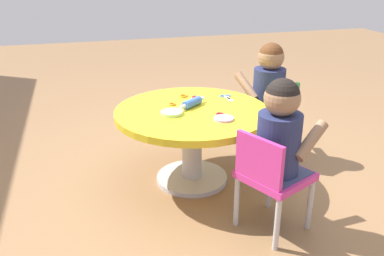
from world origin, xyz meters
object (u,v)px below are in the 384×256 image
(seated_child_left, at_px, (280,131))
(child_chair_right, at_px, (271,115))
(child_chair_left, at_px, (271,176))
(craft_scissors, at_px, (227,97))
(rolling_pin, at_px, (192,103))
(craft_table, at_px, (192,127))
(seated_child_right, at_px, (269,81))

(seated_child_left, bearing_deg, child_chair_right, -24.04)
(child_chair_left, bearing_deg, craft_scissors, -3.22)
(seated_child_left, xyz_separation_m, rolling_pin, (0.62, 0.26, -0.04))
(seated_child_left, relative_size, craft_scissors, 3.80)
(craft_table, bearing_deg, rolling_pin, -15.98)
(craft_table, bearing_deg, seated_child_left, -154.96)
(child_chair_right, bearing_deg, craft_scissors, 95.07)
(seated_child_right, bearing_deg, craft_table, 110.57)
(child_chair_left, bearing_deg, craft_table, 21.44)
(child_chair_right, height_order, rolling_pin, child_chair_right)
(seated_child_left, bearing_deg, craft_scissors, -0.45)
(craft_scissors, bearing_deg, rolling_pin, 112.73)
(seated_child_left, height_order, seated_child_right, same)
(child_chair_right, bearing_deg, rolling_pin, 103.15)
(rolling_pin, relative_size, craft_scissors, 1.46)
(seated_child_left, bearing_deg, seated_child_right, -22.19)
(child_chair_right, xyz_separation_m, rolling_pin, (-0.14, 0.59, 0.19))
(craft_table, relative_size, seated_child_right, 1.78)
(child_chair_left, xyz_separation_m, seated_child_left, (0.02, -0.04, 0.23))
(child_chair_right, relative_size, craft_scissors, 3.99)
(craft_table, relative_size, seated_child_left, 1.78)
(craft_scissors, bearing_deg, seated_child_right, -78.15)
(craft_scissors, bearing_deg, child_chair_left, 176.78)
(child_chair_left, bearing_deg, rolling_pin, 18.94)
(craft_table, height_order, craft_scissors, craft_scissors)
(craft_table, xyz_separation_m, seated_child_left, (-0.57, -0.27, 0.17))
(craft_table, distance_m, seated_child_left, 0.66)
(child_chair_left, relative_size, child_chair_right, 1.00)
(craft_table, xyz_separation_m, craft_scissors, (0.16, -0.27, 0.11))
(child_chair_left, relative_size, rolling_pin, 2.73)
(child_chair_left, distance_m, child_chair_right, 0.86)
(seated_child_left, distance_m, child_chair_right, 0.86)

